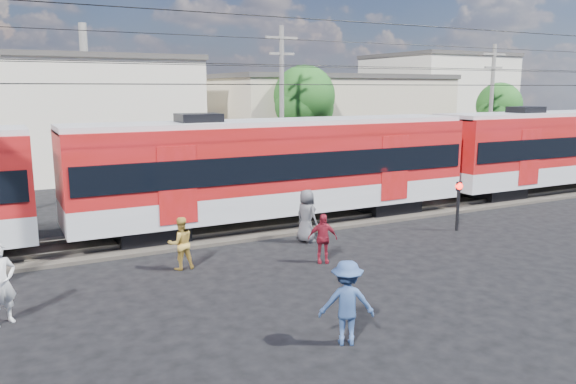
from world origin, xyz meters
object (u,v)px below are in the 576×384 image
commuter_train (284,165)px  pedestrian_a (1,284)px  crossing_signal (458,197)px  car_silver (554,161)px  pedestrian_c (347,303)px

commuter_train → pedestrian_a: bearing=-151.2°
pedestrian_a → crossing_signal: bearing=-21.4°
pedestrian_a → car_silver: 33.61m
car_silver → crossing_signal: size_ratio=2.19×
pedestrian_a → pedestrian_c: pedestrian_a is taller
pedestrian_c → pedestrian_a: bearing=-9.2°
pedestrian_a → car_silver: pedestrian_a is taller
commuter_train → car_silver: size_ratio=12.09×
pedestrian_a → pedestrian_c: size_ratio=1.06×
commuter_train → crossing_signal: commuter_train is taller
commuter_train → car_silver: commuter_train is taller
pedestrian_a → crossing_signal: pedestrian_a is taller
commuter_train → pedestrian_c: 10.75m
crossing_signal → car_silver: bearing=27.4°
pedestrian_c → crossing_signal: (9.06, 6.17, 0.40)m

